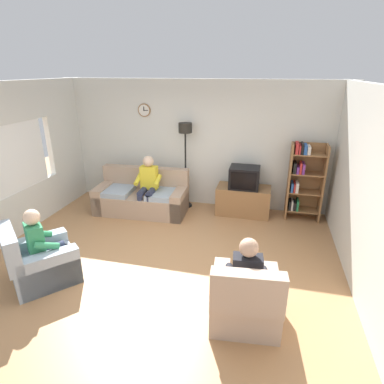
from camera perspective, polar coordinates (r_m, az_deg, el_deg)
name	(u,v)px	position (r m, az deg, el deg)	size (l,w,h in m)	color
ground_plane	(159,265)	(5.17, -5.97, -12.84)	(12.00, 12.00, 0.00)	#B27F51
back_wall_assembly	(197,144)	(7.02, 0.85, 8.55)	(6.20, 0.17, 2.70)	silver
right_wall	(376,203)	(4.50, 30.06, -1.69)	(0.12, 5.80, 2.70)	silver
couch	(142,197)	(6.90, -8.92, -0.97)	(1.94, 0.96, 0.90)	tan
tv_stand	(243,200)	(6.79, 9.11, -1.49)	(1.10, 0.56, 0.59)	olive
tv	(244,177)	(6.59, 9.35, 2.59)	(0.60, 0.49, 0.44)	black
bookshelf	(303,179)	(6.70, 19.21, 2.15)	(0.68, 0.36, 1.58)	olive
floor_lamp	(185,142)	(6.74, -1.20, 8.89)	(0.28, 0.28, 1.85)	black
armchair_near_window	(40,263)	(5.15, -25.48, -11.35)	(1.18, 1.19, 0.90)	#9EADBC
armchair_near_bookshelf	(245,300)	(4.09, 9.45, -18.49)	(0.88, 0.95, 0.90)	tan
person_on_couch	(148,183)	(6.60, -7.91, 1.63)	(0.52, 0.55, 1.24)	yellow
person_in_left_armchair	(43,242)	(5.01, -25.04, -8.04)	(0.63, 0.64, 1.12)	#338C59
person_in_right_armchair	(246,273)	(3.97, 9.71, -14.16)	(0.54, 0.56, 1.12)	black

